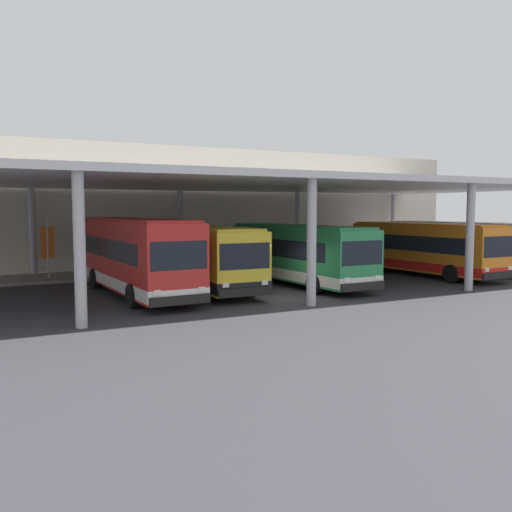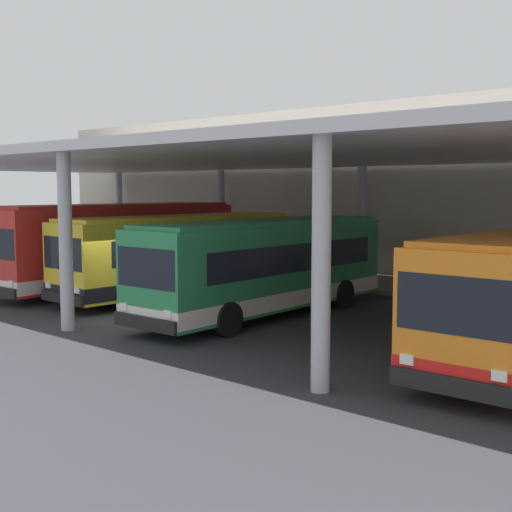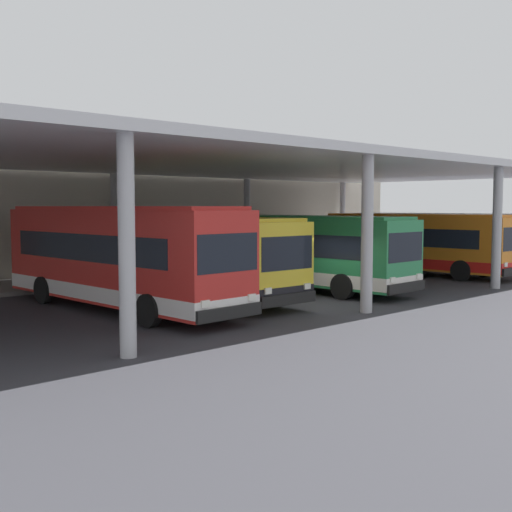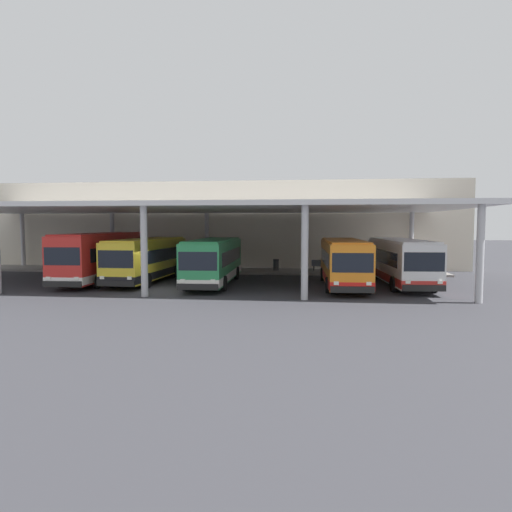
{
  "view_description": "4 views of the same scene",
  "coord_description": "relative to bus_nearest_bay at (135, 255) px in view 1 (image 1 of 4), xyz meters",
  "views": [
    {
      "loc": [
        -12.42,
        -21.42,
        4.0
      ],
      "look_at": [
        0.7,
        3.82,
        1.57
      ],
      "focal_mm": 38.37,
      "sensor_mm": 36.0,
      "label": 1
    },
    {
      "loc": [
        17.28,
        -13.62,
        4.18
      ],
      "look_at": [
        2.22,
        3.46,
        1.92
      ],
      "focal_mm": 47.33,
      "sensor_mm": 36.0,
      "label": 2
    },
    {
      "loc": [
        -17.26,
        -15.39,
        3.57
      ],
      "look_at": [
        2.05,
        5.07,
        1.37
      ],
      "focal_mm": 44.76,
      "sensor_mm": 36.0,
      "label": 3
    },
    {
      "loc": [
        9.47,
        -27.26,
        4.18
      ],
      "look_at": [
        5.65,
        4.9,
        1.9
      ],
      "focal_mm": 31.25,
      "sensor_mm": 36.0,
      "label": 4
    }
  ],
  "objects": [
    {
      "name": "platform_kerb",
      "position": [
        5.68,
        7.94,
        -1.75
      ],
      "size": [
        42.0,
        4.5,
        0.18
      ],
      "primitive_type": "cube",
      "color": "gray",
      "rests_on": "ground"
    },
    {
      "name": "trash_bin",
      "position": [
        12.31,
        7.62,
        -1.16
      ],
      "size": [
        0.52,
        0.52,
        0.98
      ],
      "color": "#33383D",
      "rests_on": "platform_kerb"
    },
    {
      "name": "station_building_facade",
      "position": [
        5.68,
        11.19,
        2.31
      ],
      "size": [
        48.0,
        1.6,
        8.3
      ],
      "primitive_type": "cube",
      "color": "beige",
      "rests_on": "ground"
    },
    {
      "name": "bus_far_bay",
      "position": [
        17.48,
        -0.66,
        -0.19
      ],
      "size": [
        2.89,
        10.58,
        3.17
      ],
      "color": "orange",
      "rests_on": "ground"
    },
    {
      "name": "ground_plane",
      "position": [
        5.68,
        -3.81,
        -1.84
      ],
      "size": [
        200.0,
        200.0,
        0.0
      ],
      "primitive_type": "plane",
      "color": "#333338"
    },
    {
      "name": "bench_waiting",
      "position": [
        16.3,
        8.0,
        -1.18
      ],
      "size": [
        1.8,
        0.45,
        0.92
      ],
      "color": "#4C515B",
      "rests_on": "platform_kerb"
    },
    {
      "name": "banner_sign",
      "position": [
        -3.03,
        7.13,
        0.14
      ],
      "size": [
        0.7,
        0.12,
        3.2
      ],
      "color": "#B2B2B7",
      "rests_on": "platform_kerb"
    },
    {
      "name": "bus_middle_bay",
      "position": [
        8.57,
        -0.62,
        -0.19
      ],
      "size": [
        2.94,
        10.6,
        3.17
      ],
      "color": "#28844C",
      "rests_on": "ground"
    },
    {
      "name": "bus_departing",
      "position": [
        21.45,
        0.43,
        -0.19
      ],
      "size": [
        3.11,
        10.65,
        3.17
      ],
      "color": "white",
      "rests_on": "ground"
    },
    {
      "name": "bus_nearest_bay",
      "position": [
        0.0,
        0.0,
        0.0
      ],
      "size": [
        2.98,
        11.41,
        3.57
      ],
      "color": "red",
      "rests_on": "ground"
    },
    {
      "name": "bus_second_bay",
      "position": [
        3.42,
        0.28,
        -0.19
      ],
      "size": [
        2.89,
        10.59,
        3.17
      ],
      "color": "yellow",
      "rests_on": "ground"
    },
    {
      "name": "canopy_shelter",
      "position": [
        5.68,
        1.69,
        3.45
      ],
      "size": [
        40.0,
        17.0,
        5.55
      ],
      "color": "silver",
      "rests_on": "ground"
    }
  ]
}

